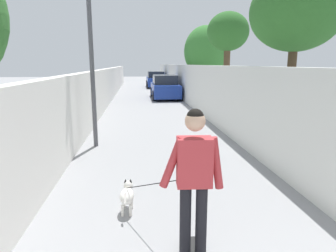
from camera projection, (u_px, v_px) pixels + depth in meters
ground_plane at (150, 111)px, 14.64m from camera, size 80.00×80.00×0.00m
wall_left at (95, 95)px, 12.25m from camera, size 48.00×0.30×1.99m
fence_right at (207, 92)px, 12.71m from camera, size 48.00×0.30×2.21m
tree_right_near at (296, 13)px, 7.94m from camera, size 2.46×2.46×4.68m
tree_right_mid at (206, 51)px, 19.27m from camera, size 2.80×2.80×4.70m
tree_right_far at (228, 33)px, 13.28m from camera, size 1.87×1.87×4.55m
lamp_post at (90, 26)px, 7.71m from camera, size 0.36×0.36×4.77m
person_skateboarder at (194, 173)px, 3.23m from camera, size 0.24×0.71×1.73m
dog at (127, 195)px, 4.61m from camera, size 1.63×0.92×1.06m
car_near at (165, 88)px, 19.73m from camera, size 4.12×1.80×1.54m
car_far at (156, 80)px, 29.05m from camera, size 4.23×1.80×1.54m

